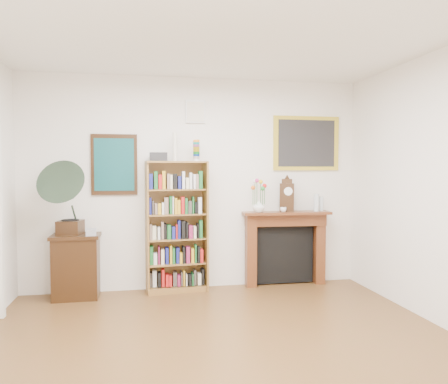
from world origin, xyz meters
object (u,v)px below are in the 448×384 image
gramophone (68,194)px  flower_vase (259,206)px  fireplace (285,242)px  teacup (283,210)px  mantel_clock (287,196)px  cd_stack (91,232)px  bottle_left (316,202)px  bookshelf (177,219)px  side_cabinet (76,266)px  bottle_right (321,204)px

gramophone → flower_vase: (2.41, 0.17, -0.20)m
fireplace → gramophone: (-2.81, -0.24, 0.71)m
fireplace → flower_vase: 0.65m
fireplace → teacup: size_ratio=14.36×
teacup → mantel_clock: bearing=41.9°
cd_stack → bottle_left: size_ratio=0.50×
bookshelf → side_cabinet: size_ratio=2.47×
side_cabinet → gramophone: (-0.07, -0.10, 0.91)m
bottle_left → bottle_right: bearing=27.9°
bookshelf → bottle_right: (2.01, 0.05, 0.17)m
side_cabinet → cd_stack: 0.49m
mantel_clock → bottle_right: size_ratio=2.23×
gramophone → teacup: 2.76m
bookshelf → mantel_clock: bookshelf is taller
fireplace → bookshelf: bearing=-174.7°
teacup → bottle_left: (0.48, 0.03, 0.09)m
bookshelf → cd_stack: (-1.05, -0.19, -0.12)m
gramophone → bookshelf: bearing=17.9°
gramophone → teacup: (2.75, 0.15, -0.25)m
side_cabinet → mantel_clock: size_ratio=1.77×
flower_vase → bottle_left: size_ratio=0.68×
bottle_left → mantel_clock: bearing=175.3°
bookshelf → cd_stack: bearing=-175.5°
cd_stack → bottle_left: 2.99m
bookshelf → bottle_right: 2.01m
gramophone → mantel_clock: gramophone is taller
side_cabinet → bottle_left: size_ratio=3.29×
fireplace → cd_stack: bearing=-171.6°
bookshelf → bottle_left: (1.92, 0.00, 0.19)m
cd_stack → bottle_right: bottle_right is taller
bookshelf → mantel_clock: (1.50, 0.04, 0.28)m
gramophone → mantel_clock: size_ratio=2.03×
side_cabinet → fireplace: size_ratio=0.65×
teacup → bottle_left: bottle_left is taller
side_cabinet → fireplace: fireplace is taller
gramophone → side_cabinet: bearing=67.1°
mantel_clock → teacup: 0.21m
bookshelf → teacup: 1.44m
fireplace → bottle_left: (0.43, -0.07, 0.55)m
side_cabinet → mantel_clock: mantel_clock is taller
gramophone → teacup: size_ratio=10.72×
side_cabinet → teacup: 2.76m
side_cabinet → cd_stack: size_ratio=6.57×
flower_vase → bottle_left: (0.82, 0.01, 0.04)m
cd_stack → mantel_clock: 2.59m
fireplace → side_cabinet: bearing=-174.4°
flower_vase → teacup: flower_vase is taller
bookshelf → bottle_right: bookshelf is taller
side_cabinet → bottle_right: bottle_right is taller
flower_vase → bottle_right: (0.91, 0.05, 0.02)m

